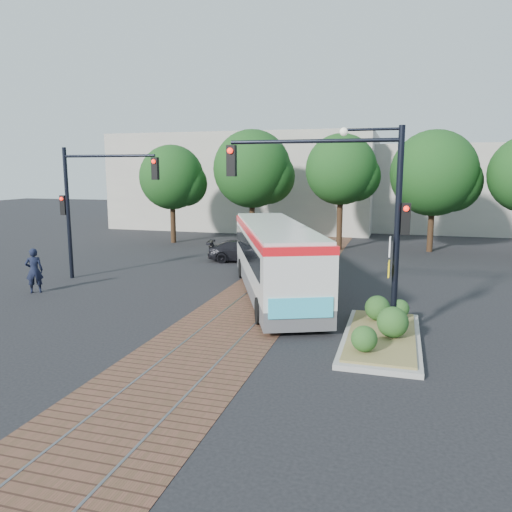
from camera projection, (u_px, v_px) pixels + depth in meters
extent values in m
plane|color=black|center=(238.00, 318.00, 16.99)|extent=(120.00, 120.00, 0.00)
cube|color=brown|center=(268.00, 291.00, 20.78)|extent=(3.60, 40.00, 0.01)
cube|color=slate|center=(251.00, 290.00, 20.98)|extent=(0.06, 40.00, 0.01)
cube|color=slate|center=(285.00, 292.00, 20.57)|extent=(0.06, 40.00, 0.01)
cylinder|color=#382314|center=(173.00, 222.00, 34.64)|extent=(0.36, 0.36, 2.86)
sphere|color=#144016|center=(172.00, 177.00, 34.12)|extent=(4.40, 4.40, 4.40)
cylinder|color=#382314|center=(252.00, 221.00, 33.87)|extent=(0.36, 0.36, 3.12)
sphere|color=#144016|center=(252.00, 169.00, 33.27)|extent=(5.20, 5.20, 5.20)
cylinder|color=#382314|center=(340.00, 223.00, 31.44)|extent=(0.36, 0.36, 3.39)
sphere|color=#144016|center=(341.00, 169.00, 30.87)|extent=(4.40, 4.40, 4.40)
cylinder|color=#382314|center=(431.00, 229.00, 30.73)|extent=(0.36, 0.36, 2.86)
sphere|color=#144016|center=(434.00, 173.00, 30.16)|extent=(5.20, 5.20, 5.20)
cube|color=#ADA899|center=(250.00, 181.00, 45.02)|extent=(22.00, 12.00, 8.00)
cube|color=#ADA899|center=(487.00, 188.00, 41.50)|extent=(18.00, 10.00, 7.00)
cube|color=#4C4C4F|center=(274.00, 283.00, 20.15)|extent=(6.15, 10.75, 0.62)
cube|color=silver|center=(275.00, 255.00, 19.96)|extent=(6.17, 10.76, 1.70)
cube|color=black|center=(274.00, 247.00, 20.17)|extent=(5.81, 9.79, 0.80)
cube|color=red|center=(275.00, 230.00, 19.79)|extent=(6.20, 10.77, 0.27)
cube|color=silver|center=(275.00, 226.00, 19.76)|extent=(5.97, 10.40, 0.12)
cube|color=black|center=(300.00, 272.00, 14.78)|extent=(1.36, 0.64, 0.80)
cube|color=#35B7D6|center=(301.00, 308.00, 14.82)|extent=(1.83, 0.80, 0.62)
cube|color=orange|center=(308.00, 271.00, 19.30)|extent=(1.58, 3.73, 0.98)
cylinder|color=black|center=(260.00, 311.00, 16.29)|extent=(0.63, 0.94, 0.89)
cylinder|color=black|center=(322.00, 309.00, 16.51)|extent=(0.63, 0.94, 0.89)
cylinder|color=black|center=(242.00, 268.00, 23.37)|extent=(0.63, 0.94, 0.89)
cylinder|color=black|center=(285.00, 267.00, 23.59)|extent=(0.63, 0.94, 0.89)
cube|color=gray|center=(381.00, 339.00, 14.72)|extent=(2.20, 5.20, 0.15)
cube|color=olive|center=(382.00, 335.00, 14.70)|extent=(1.90, 4.80, 0.08)
sphere|color=#1E4719|center=(364.00, 338.00, 13.23)|extent=(0.70, 0.70, 0.70)
sphere|color=#1E4719|center=(393.00, 322.00, 14.34)|extent=(0.90, 0.90, 0.90)
sphere|color=#1E4719|center=(377.00, 308.00, 16.00)|extent=(0.80, 0.80, 0.80)
sphere|color=#1E4719|center=(400.00, 308.00, 16.30)|extent=(0.60, 0.60, 0.60)
cylinder|color=black|center=(397.00, 233.00, 14.29)|extent=(0.18, 0.18, 6.00)
cylinder|color=black|center=(312.00, 141.00, 14.54)|extent=(5.00, 0.12, 0.12)
cube|color=black|center=(232.00, 161.00, 15.32)|extent=(0.28, 0.22, 0.95)
sphere|color=#FF190C|center=(230.00, 151.00, 15.13)|extent=(0.18, 0.18, 0.18)
cube|color=black|center=(406.00, 219.00, 14.16)|extent=(0.26, 0.20, 0.90)
sphere|color=#FF190C|center=(406.00, 209.00, 13.99)|extent=(0.16, 0.16, 0.16)
cube|color=white|center=(390.00, 247.00, 14.30)|extent=(0.04, 0.45, 0.55)
cube|color=yellow|center=(389.00, 269.00, 14.41)|extent=(0.04, 0.45, 0.45)
cylinder|color=black|center=(373.00, 129.00, 14.02)|extent=(1.60, 0.08, 0.08)
sphere|color=silver|center=(344.00, 132.00, 14.25)|extent=(0.24, 0.24, 0.24)
cylinder|color=black|center=(68.00, 214.00, 22.88)|extent=(0.18, 0.18, 6.00)
cylinder|color=black|center=(108.00, 156.00, 21.82)|extent=(4.50, 0.12, 0.12)
cube|color=black|center=(155.00, 169.00, 21.30)|extent=(0.28, 0.22, 0.95)
sphere|color=#FF190C|center=(153.00, 161.00, 21.11)|extent=(0.18, 0.18, 0.18)
cube|color=black|center=(64.00, 205.00, 22.87)|extent=(0.26, 0.20, 0.90)
sphere|color=#FF190C|center=(61.00, 199.00, 22.70)|extent=(0.16, 0.16, 0.16)
imported|color=black|center=(34.00, 271.00, 20.41)|extent=(0.81, 0.75, 1.86)
imported|color=black|center=(244.00, 251.00, 27.54)|extent=(4.23, 2.34, 1.16)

